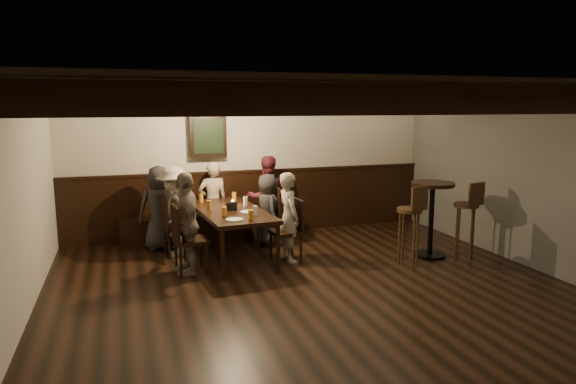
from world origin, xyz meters
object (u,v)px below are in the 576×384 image
object	(u,v)px
chair_right_far	(287,242)
person_bench_left	(160,208)
person_left_far	(186,223)
bar_stool_right	(465,229)
dining_table	(231,214)
chair_left_far	(190,252)
person_right_near	(268,210)
high_top_table	(432,208)
person_bench_centre	(213,202)
chair_right_near	(266,228)
person_bench_right	(267,197)
person_left_near	(174,211)
person_right_far	(289,217)
bar_stool_left	(409,235)
chair_left_near	(177,237)

from	to	relation	value
chair_right_far	person_bench_left	size ratio (longest dim) A/B	0.68
person_left_far	chair_right_far	bearing A→B (deg)	90.00
person_bench_left	bar_stool_right	bearing A→B (deg)	152.59
dining_table	person_left_far	xyz separation A→B (m)	(-0.71, -0.51, 0.02)
chair_left_far	person_right_near	xyz separation A→B (m)	(1.39, 1.01, 0.30)
person_right_near	high_top_table	bearing A→B (deg)	-126.63
dining_table	person_bench_centre	bearing A→B (deg)	90.00
chair_right_near	person_right_near	bearing A→B (deg)	-90.00
person_bench_left	chair_right_near	bearing A→B (deg)	164.48
person_bench_left	person_bench_centre	size ratio (longest dim) A/B	1.00
person_bench_right	high_top_table	size ratio (longest dim) A/B	1.25
dining_table	high_top_table	xyz separation A→B (m)	(2.89, -0.85, 0.07)
person_bench_left	person_left_far	xyz separation A→B (m)	(0.26, -1.33, 0.03)
person_bench_left	chair_right_far	bearing A→B (deg)	140.18
bar_stool_right	person_right_near	bearing A→B (deg)	137.30
person_left_near	high_top_table	distance (m)	3.87
person_bench_left	high_top_table	world-z (taller)	person_bench_left
person_bench_right	person_left_near	world-z (taller)	person_bench_right
chair_left_far	person_right_far	distance (m)	1.52
bar_stool_left	chair_right_near	bearing A→B (deg)	120.17
chair_left_near	person_right_far	size ratio (longest dim) A/B	0.71
person_left_near	person_right_near	bearing A→B (deg)	90.00
chair_right_far	person_right_near	bearing A→B (deg)	-1.95
chair_left_near	chair_right_near	distance (m)	1.44
chair_left_far	person_left_far	bearing A→B (deg)	-90.00
person_bench_right	person_left_near	distance (m)	1.71
chair_left_far	bar_stool_left	distance (m)	3.12
chair_right_far	chair_left_near	bearing A→B (deg)	57.98
chair_left_far	person_bench_left	world-z (taller)	person_bench_left
person_bench_left	person_bench_centre	world-z (taller)	person_bench_centre
chair_left_near	bar_stool_left	xyz separation A→B (m)	(3.14, -1.45, 0.14)
person_right_near	bar_stool_left	size ratio (longest dim) A/B	1.02
dining_table	chair_right_near	world-z (taller)	chair_right_near
high_top_table	dining_table	bearing A→B (deg)	163.54
person_bench_centre	person_right_near	bearing A→B (deg)	141.34
bar_stool_right	chair_left_far	bearing A→B (deg)	159.80
high_top_table	bar_stool_right	world-z (taller)	bar_stool_right
person_bench_left	high_top_table	distance (m)	4.21
chair_left_near	person_bench_centre	world-z (taller)	person_bench_centre
chair_left_far	person_right_far	world-z (taller)	person_right_far
chair_left_far	person_right_near	world-z (taller)	person_right_near
person_bench_centre	bar_stool_right	distance (m)	4.04
person_bench_centre	chair_right_near	bearing A→B (deg)	140.20
chair_left_near	high_top_table	bearing A→B (deg)	66.55
dining_table	person_right_far	xyz separation A→B (m)	(0.78, -0.39, -0.02)
chair_left_far	person_right_near	size ratio (longest dim) A/B	0.81
person_right_far	bar_stool_right	distance (m)	2.69
chair_right_near	person_bench_centre	size ratio (longest dim) A/B	0.71
chair_left_near	person_right_far	bearing A→B (deg)	58.52
chair_right_near	person_bench_left	distance (m)	1.72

